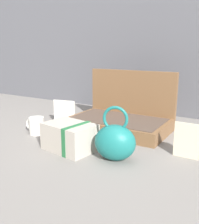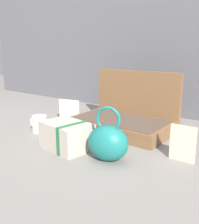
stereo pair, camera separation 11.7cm
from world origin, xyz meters
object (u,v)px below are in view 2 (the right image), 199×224
object	(u,v)px
cream_toiletry_bag	(68,136)
coffee_mug	(39,124)
open_suitcase	(125,117)
teal_pouch_handbag	(108,142)
info_card_left	(183,144)
poster_card_right	(69,111)

from	to	relation	value
cream_toiletry_bag	coffee_mug	bearing A→B (deg)	163.99
open_suitcase	coffee_mug	bearing A→B (deg)	-137.02
teal_pouch_handbag	info_card_left	bearing A→B (deg)	35.81
cream_toiletry_bag	teal_pouch_handbag	bearing A→B (deg)	2.01
teal_pouch_handbag	poster_card_right	distance (m)	0.53
info_card_left	poster_card_right	size ratio (longest dim) A/B	1.04
teal_pouch_handbag	cream_toiletry_bag	xyz separation A→B (m)	(-0.19, -0.01, -0.02)
teal_pouch_handbag	coffee_mug	distance (m)	0.47
info_card_left	poster_card_right	distance (m)	0.68
cream_toiletry_bag	coffee_mug	world-z (taller)	cream_toiletry_bag
coffee_mug	info_card_left	xyz separation A→B (m)	(0.68, 0.09, 0.03)
open_suitcase	info_card_left	bearing A→B (deg)	-28.93
cream_toiletry_bag	coffee_mug	size ratio (longest dim) A/B	2.08
open_suitcase	poster_card_right	distance (m)	0.32
teal_pouch_handbag	coffee_mug	size ratio (longest dim) A/B	1.94
open_suitcase	teal_pouch_handbag	xyz separation A→B (m)	(0.15, -0.36, 0.01)
open_suitcase	info_card_left	world-z (taller)	open_suitcase
poster_card_right	coffee_mug	bearing A→B (deg)	-101.98
teal_pouch_handbag	info_card_left	xyz separation A→B (m)	(0.22, 0.16, -0.00)
cream_toiletry_bag	coffee_mug	xyz separation A→B (m)	(-0.27, 0.08, -0.01)
teal_pouch_handbag	coffee_mug	xyz separation A→B (m)	(-0.46, 0.07, -0.03)
open_suitcase	info_card_left	distance (m)	0.42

